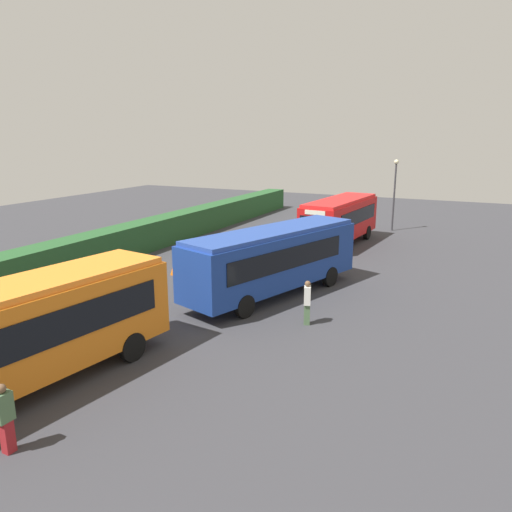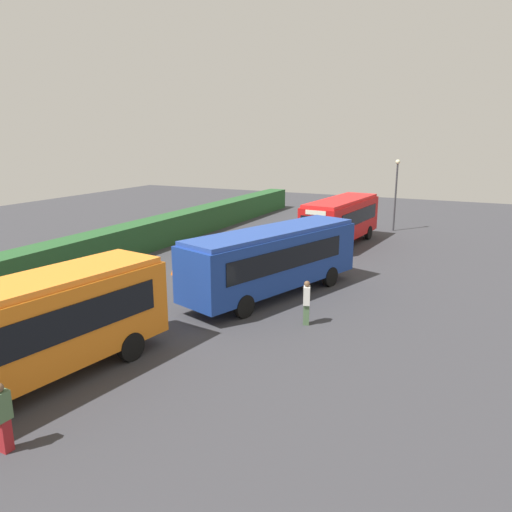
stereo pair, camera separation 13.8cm
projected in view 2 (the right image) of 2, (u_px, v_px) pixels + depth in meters
ground_plane at (285, 284)px, 25.07m from camera, size 77.60×77.60×0.00m
bus_orange at (31, 327)px, 14.55m from camera, size 9.30×3.73×3.31m
bus_blue at (273, 258)px, 22.98m from camera, size 10.17×5.40×3.22m
bus_red at (341, 218)px, 33.85m from camera, size 8.94×3.24×3.20m
person_left at (2, 416)px, 11.61m from camera, size 0.41×0.28×1.80m
person_center at (307, 301)px, 19.52m from camera, size 0.44×0.37×1.84m
hedge_row at (112, 245)px, 29.69m from camera, size 50.80×1.73×1.92m
traffic_cone at (174, 269)px, 26.76m from camera, size 0.36×0.36×0.60m
lamppost at (396, 187)px, 38.37m from camera, size 0.36×0.36×5.63m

